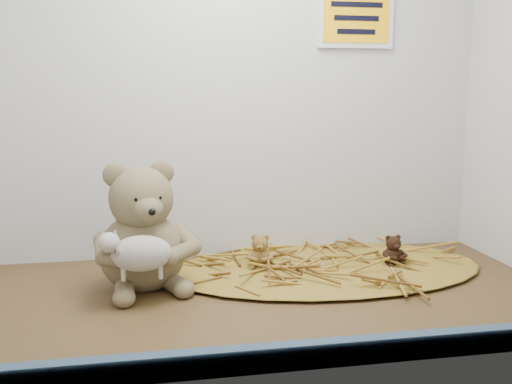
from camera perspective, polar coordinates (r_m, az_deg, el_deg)
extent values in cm
cube|color=#3E2A15|center=(109.68, -0.54, -10.41)|extent=(120.00, 60.00, 0.40)
cube|color=silver|center=(132.62, -2.86, 12.90)|extent=(120.00, 0.40, 90.00)
cube|color=#375369|center=(83.02, 3.01, -16.07)|extent=(119.28, 2.20, 3.60)
ellipsoid|color=olive|center=(125.82, 7.07, -7.46)|extent=(69.08, 40.11, 1.34)
cube|color=#FFB10D|center=(140.08, 9.94, 16.72)|extent=(16.00, 1.20, 11.00)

